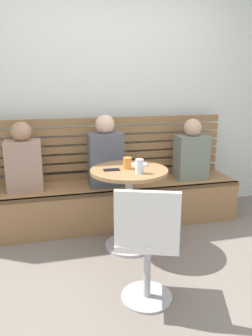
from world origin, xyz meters
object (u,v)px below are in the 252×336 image
cafe_table (129,193)px  person_adult (105,155)px  person_child_left (191,153)px  cup_glass_tall (139,166)px  cup_tumbler_orange (127,163)px  plate_small (138,164)px  booth_bench (111,204)px  white_chair (147,242)px  phone_on_table (111,170)px  person_child_middle (24,160)px

cafe_table → person_adult: bearing=102.1°
cafe_table → person_child_left: (0.84, 0.54, 0.21)m
cup_glass_tall → cup_tumbler_orange: bearing=109.8°
person_adult → person_child_left: 0.95m
plate_small → cafe_table: bearing=-133.8°
booth_bench → white_chair: white_chair is taller
cafe_table → white_chair: 0.82m
white_chair → cup_tumbler_orange: (0.08, 0.83, 0.33)m
cup_tumbler_orange → phone_on_table: bearing=-173.3°
cafe_table → white_chair: (-0.09, -0.81, -0.05)m
cup_glass_tall → person_adult: bearing=103.7°
plate_small → person_child_left: bearing=29.7°
booth_bench → person_child_middle: 1.00m
white_chair → person_child_left: size_ratio=1.29×
booth_bench → person_child_left: 1.03m
booth_bench → cafe_table: bearing=-84.6°
person_child_left → phone_on_table: size_ratio=4.70×
booth_bench → cup_glass_tall: size_ratio=22.50×
cup_tumbler_orange → plate_small: cup_tumbler_orange is taller
person_child_left → cup_glass_tall: (-0.79, -0.68, 0.07)m
cafe_table → person_child_left: person_child_left is taller
cup_tumbler_orange → phone_on_table: 0.15m
booth_bench → cafe_table: 0.62m
cup_glass_tall → white_chair: bearing=-101.9°
cafe_table → plate_small: plate_small is taller
white_chair → person_child_middle: size_ratio=1.26×
cafe_table → cup_tumbler_orange: (-0.01, 0.02, 0.27)m
white_chair → plate_small: bearing=77.4°
phone_on_table → person_child_middle: bearing=52.8°
person_adult → plate_small: 0.46m
person_child_middle → person_adult: bearing=-3.4°
booth_bench → cup_tumbler_orange: size_ratio=27.00×
cup_glass_tall → plate_small: 0.28m
cup_glass_tall → cup_tumbler_orange: size_ratio=1.20×
person_child_middle → cup_tumbler_orange: person_child_middle is taller
phone_on_table → booth_bench: bearing=-11.3°
person_adult → person_child_middle: bearing=176.6°
booth_bench → cup_glass_tall: bearing=-81.6°
booth_bench → white_chair: bearing=-91.6°
person_child_middle → cafe_table: bearing=-32.0°
booth_bench → person_child_middle: (-0.86, 0.02, 0.52)m
person_child_middle → cup_tumbler_orange: size_ratio=6.75×
cup_glass_tall → phone_on_table: size_ratio=0.86×
person_adult → cafe_table: bearing=-77.9°
person_child_left → cup_tumbler_orange: size_ratio=6.58×
booth_bench → person_child_middle: person_child_middle is taller
person_child_middle → plate_small: person_child_middle is taller
white_chair → phone_on_table: size_ratio=6.07×
white_chair → person_child_left: 1.66m
cup_glass_tall → phone_on_table: bearing=144.0°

